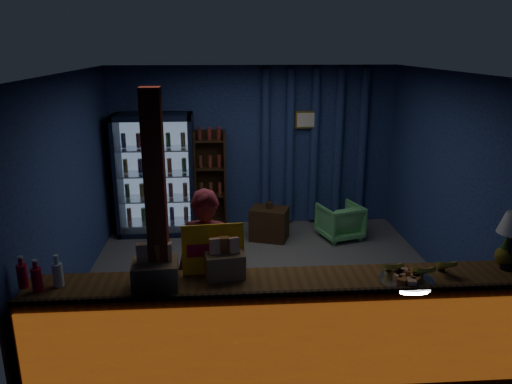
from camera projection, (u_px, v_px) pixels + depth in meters
The scene contains 18 objects.
ground at pixel (264, 281), 6.39m from camera, with size 4.60×4.60×0.00m, color #515154.
room_walls at pixel (265, 161), 5.94m from camera, with size 4.60×4.60×4.60m.
counter at pixel (283, 329), 4.43m from camera, with size 4.40×0.57×0.99m.
support_post at pixel (159, 246), 4.13m from camera, with size 0.16×0.16×2.60m, color #973416.
beverage_cooler at pixel (156, 175), 7.85m from camera, with size 1.20×0.62×1.90m.
bottle_shelf at pixel (211, 180), 8.08m from camera, with size 0.50×0.28×1.60m.
curtain_folds at pixel (314, 147), 8.13m from camera, with size 1.74×0.14×2.50m.
framed_picture at pixel (306, 120), 7.95m from camera, with size 0.36×0.04×0.28m.
shopkeeper at pixel (207, 269), 4.87m from camera, with size 0.58×0.38×1.60m, color maroon.
green_chair at pixel (340, 221), 7.73m from camera, with size 0.59×0.60×0.55m, color #60C16D.
side_table at pixel (269, 224), 7.68m from camera, with size 0.65×0.56×0.60m.
yellow_sign at pixel (213, 249), 4.41m from camera, with size 0.56×0.16×0.44m.
soda_bottles at pixel (39, 276), 4.14m from camera, with size 0.38×0.17×0.28m.
snack_box_left at pixel (155, 273), 4.12m from camera, with size 0.39×0.33×0.39m.
snack_box_centre at pixel (224, 262), 4.37m from camera, with size 0.37×0.32×0.35m.
pastry_tray at pixel (407, 279), 4.27m from camera, with size 0.47×0.47×0.08m.
banana_bunches at pixel (419, 267), 4.38m from camera, with size 0.71×0.28×0.15m.
pineapple at pixel (505, 253), 4.55m from camera, with size 0.18×0.18×0.31m.
Camera 1 is at (-0.52, -5.78, 2.91)m, focal length 35.00 mm.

